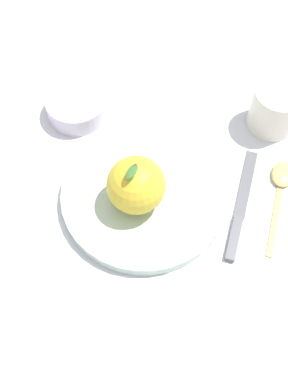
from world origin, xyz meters
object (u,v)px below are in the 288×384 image
Objects in this scene: dinner_plate at (144,195)px; side_bowl at (76,105)px; apple at (136,185)px; spoon at (281,184)px; cup at (276,107)px; knife at (239,213)px.

side_bowl is (-0.09, -0.18, 0.01)m from dinner_plate.
apple is 0.57× the size of spoon.
side_bowl is at bearing -65.55° from cup.
dinner_plate reaches higher than spoon.
cup is 0.13m from spoon.
spoon is (-0.12, 0.18, -0.01)m from dinner_plate.
side_bowl is 0.32m from knife.
knife is (-0.04, 0.14, -0.01)m from dinner_plate.
side_bowl is 0.61× the size of spoon.
apple is at bearing -66.68° from knife.
knife is at bearing 81.20° from side_bowl.
knife is at bearing 113.32° from apple.
spoon is (-0.14, 0.18, -0.06)m from apple.
apple reaches higher than knife.
side_bowl reaches higher than knife.
dinner_plate is at bearing -55.45° from spoon.
knife is at bearing 6.52° from cup.
cup is 0.41× the size of knife.
dinner_plate is at bearing -27.27° from cup.
dinner_plate is 1.28× the size of knife.
dinner_plate is 0.15m from knife.
cup is at bearing -173.48° from knife.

